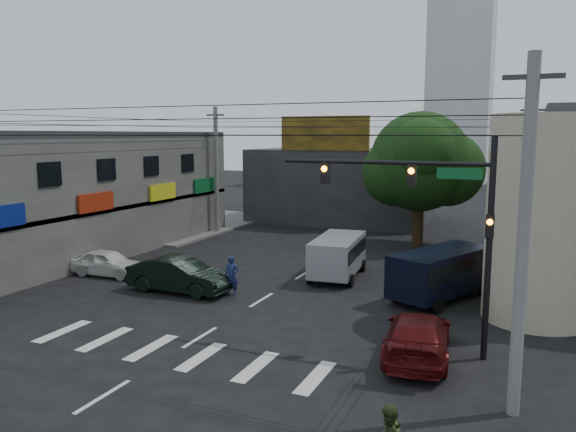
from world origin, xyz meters
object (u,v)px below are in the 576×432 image
Objects in this scene: street_tree at (420,162)px; silver_minivan at (338,257)px; dark_sedan at (179,275)px; white_compact at (108,263)px; traffic_gantry at (436,209)px; maroon_sedan at (418,335)px; utility_pole_far_left at (216,171)px; utility_pole_near_right at (523,241)px; navy_van at (442,275)px; traffic_officer at (232,276)px; utility_pole_far_right at (529,180)px.

silver_minivan is (-2.20, -9.87, -4.44)m from street_tree.
dark_sedan is 5.30m from white_compact.
maroon_sedan is at bearing -118.14° from traffic_gantry.
utility_pole_far_left is 16.19m from dark_sedan.
utility_pole_near_right reaches higher than navy_van.
navy_van is at bearing -94.98° from maroon_sedan.
dark_sedan reaches higher than maroon_sedan.
utility_pole_near_right is 5.68m from maroon_sedan.
navy_van is (3.21, -11.66, -4.38)m from street_tree.
traffic_gantry is 4.01× the size of traffic_officer.
utility_pole_far_left is 21.00m from utility_pole_far_right.
utility_pole_near_right is 29.35m from utility_pole_far_left.
white_compact is (1.29, -13.23, -3.93)m from utility_pole_far_left.
maroon_sedan is at bearing -107.97° from white_compact.
utility_pole_far_right is 1.57× the size of navy_van.
white_compact is (-19.71, 7.27, -3.93)m from utility_pole_near_right.
utility_pole_near_right is at bearing -73.18° from street_tree.
utility_pole_far_right is 18.31m from maroon_sedan.
traffic_gantry reaches higher than navy_van.
traffic_officer is at bearing -29.87° from maroon_sedan.
silver_minivan reaches higher than traffic_officer.
dark_sedan reaches higher than white_compact.
utility_pole_far_left is 25.49m from maroon_sedan.
traffic_gantry is 0.78× the size of utility_pole_far_left.
utility_pole_far_left is (-14.50, -1.00, -0.87)m from street_tree.
street_tree is 18.42m from traffic_gantry.
silver_minivan is at bearing 126.53° from traffic_gantry.
white_compact is at bearing 161.36° from traffic_officer.
utility_pole_far_left reaches higher than dark_sedan.
utility_pole_far_right is at bearing -8.75° from street_tree.
street_tree reaches higher than traffic_gantry.
utility_pole_far_right reaches higher than navy_van.
utility_pole_far_right reaches higher than silver_minivan.
dark_sedan is 11.98m from maroon_sedan.
white_compact is (-5.18, 1.12, -0.14)m from dark_sedan.
dark_sedan is at bearing 167.38° from traffic_gantry.
maroon_sedan is at bearing -152.73° from silver_minivan.
utility_pole_far_left reaches higher than silver_minivan.
traffic_gantry is 1.47× the size of dark_sedan.
white_compact is 0.78× the size of maroon_sedan.
traffic_officer reaches higher than dark_sedan.
utility_pole_far_right is at bearing 90.00° from utility_pole_near_right.
street_tree reaches higher than navy_van.
traffic_gantry is 25.00m from utility_pole_far_left.
traffic_officer is (-12.06, -13.87, -3.70)m from utility_pole_far_right.
white_compact is 17.27m from maroon_sedan.
traffic_gantry reaches higher than maroon_sedan.
navy_van is (-0.27, 6.99, 0.37)m from maroon_sedan.
utility_pole_far_left is at bearing -176.05° from street_tree.
utility_pole_near_right is at bearing -42.74° from traffic_officer.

